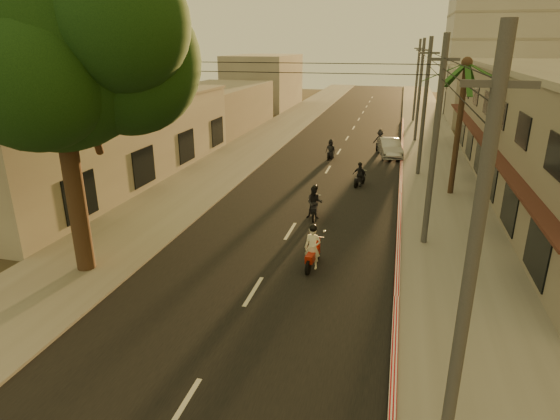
{
  "coord_description": "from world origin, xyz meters",
  "views": [
    {
      "loc": [
        4.68,
        -12.44,
        8.64
      ],
      "look_at": [
        0.09,
        5.62,
        1.94
      ],
      "focal_mm": 30.0,
      "sensor_mm": 36.0,
      "label": 1
    }
  ],
  "objects_px": {
    "scooter_far_a": "(331,150)",
    "scooter_far_b": "(380,141)",
    "scooter_mid_a": "(315,203)",
    "scooter_mid_b": "(360,175)",
    "palm_tree": "(466,71)",
    "broadleaf_tree": "(65,47)",
    "parked_car": "(390,148)",
    "scooter_red": "(313,249)"
  },
  "relations": [
    {
      "from": "palm_tree",
      "to": "scooter_far_b",
      "type": "xyz_separation_m",
      "value": [
        -4.77,
        11.47,
        -6.32
      ]
    },
    {
      "from": "broadleaf_tree",
      "to": "palm_tree",
      "type": "bearing_deg",
      "value": 43.48
    },
    {
      "from": "broadleaf_tree",
      "to": "palm_tree",
      "type": "height_order",
      "value": "broadleaf_tree"
    },
    {
      "from": "scooter_red",
      "to": "scooter_far_b",
      "type": "relative_size",
      "value": 1.08
    },
    {
      "from": "palm_tree",
      "to": "scooter_mid_b",
      "type": "xyz_separation_m",
      "value": [
        -5.47,
        0.43,
        -6.43
      ]
    },
    {
      "from": "broadleaf_tree",
      "to": "scooter_red",
      "type": "xyz_separation_m",
      "value": [
        8.36,
        2.29,
        -7.64
      ]
    },
    {
      "from": "palm_tree",
      "to": "scooter_mid_b",
      "type": "relative_size",
      "value": 5.17
    },
    {
      "from": "palm_tree",
      "to": "scooter_mid_b",
      "type": "distance_m",
      "value": 8.45
    },
    {
      "from": "palm_tree",
      "to": "scooter_red",
      "type": "bearing_deg",
      "value": -118.41
    },
    {
      "from": "broadleaf_tree",
      "to": "scooter_far_b",
      "type": "bearing_deg",
      "value": 68.76
    },
    {
      "from": "scooter_red",
      "to": "parked_car",
      "type": "bearing_deg",
      "value": 88.84
    },
    {
      "from": "parked_car",
      "to": "scooter_red",
      "type": "bearing_deg",
      "value": -106.89
    },
    {
      "from": "scooter_red",
      "to": "parked_car",
      "type": "xyz_separation_m",
      "value": [
        2.37,
        20.89,
        -0.12
      ]
    },
    {
      "from": "scooter_mid_b",
      "to": "parked_car",
      "type": "bearing_deg",
      "value": 97.99
    },
    {
      "from": "scooter_mid_a",
      "to": "scooter_red",
      "type": "bearing_deg",
      "value": -86.43
    },
    {
      "from": "scooter_mid_a",
      "to": "scooter_far_b",
      "type": "relative_size",
      "value": 1.03
    },
    {
      "from": "broadleaf_tree",
      "to": "scooter_red",
      "type": "height_order",
      "value": "broadleaf_tree"
    },
    {
      "from": "scooter_red",
      "to": "scooter_far_a",
      "type": "height_order",
      "value": "scooter_red"
    },
    {
      "from": "scooter_far_a",
      "to": "scooter_far_b",
      "type": "xyz_separation_m",
      "value": [
        3.54,
        4.27,
        0.1
      ]
    },
    {
      "from": "broadleaf_tree",
      "to": "scooter_far_a",
      "type": "xyz_separation_m",
      "value": [
        6.3,
        21.05,
        -7.75
      ]
    },
    {
      "from": "scooter_mid_b",
      "to": "parked_car",
      "type": "relative_size",
      "value": 0.35
    },
    {
      "from": "scooter_far_a",
      "to": "scooter_mid_a",
      "type": "bearing_deg",
      "value": -78.91
    },
    {
      "from": "scooter_red",
      "to": "scooter_mid_b",
      "type": "bearing_deg",
      "value": 91.56
    },
    {
      "from": "scooter_mid_b",
      "to": "scooter_far_b",
      "type": "bearing_deg",
      "value": 104.47
    },
    {
      "from": "scooter_red",
      "to": "scooter_mid_b",
      "type": "xyz_separation_m",
      "value": [
        0.79,
        12.0,
        -0.12
      ]
    },
    {
      "from": "scooter_far_a",
      "to": "scooter_far_b",
      "type": "bearing_deg",
      "value": 56.54
    },
    {
      "from": "palm_tree",
      "to": "scooter_red",
      "type": "height_order",
      "value": "palm_tree"
    },
    {
      "from": "scooter_mid_b",
      "to": "scooter_far_b",
      "type": "xyz_separation_m",
      "value": [
        0.7,
        11.03,
        0.1
      ]
    },
    {
      "from": "broadleaf_tree",
      "to": "parked_car",
      "type": "relative_size",
      "value": 2.65
    },
    {
      "from": "scooter_far_a",
      "to": "parked_car",
      "type": "bearing_deg",
      "value": 31.85
    },
    {
      "from": "parked_car",
      "to": "scooter_mid_a",
      "type": "bearing_deg",
      "value": -112.67
    },
    {
      "from": "scooter_red",
      "to": "scooter_far_a",
      "type": "bearing_deg",
      "value": 101.58
    },
    {
      "from": "palm_tree",
      "to": "parked_car",
      "type": "xyz_separation_m",
      "value": [
        -3.89,
        9.32,
        -6.43
      ]
    },
    {
      "from": "scooter_far_b",
      "to": "scooter_far_a",
      "type": "bearing_deg",
      "value": -115.68
    },
    {
      "from": "scooter_far_a",
      "to": "parked_car",
      "type": "height_order",
      "value": "scooter_far_a"
    },
    {
      "from": "scooter_mid_b",
      "to": "scooter_far_a",
      "type": "height_order",
      "value": "scooter_far_a"
    },
    {
      "from": "scooter_mid_b",
      "to": "scooter_red",
      "type": "bearing_deg",
      "value": -75.68
    },
    {
      "from": "broadleaf_tree",
      "to": "scooter_far_b",
      "type": "relative_size",
      "value": 6.72
    },
    {
      "from": "scooter_mid_a",
      "to": "scooter_mid_b",
      "type": "relative_size",
      "value": 1.17
    },
    {
      "from": "scooter_mid_a",
      "to": "scooter_far_a",
      "type": "xyz_separation_m",
      "value": [
        -1.12,
        13.14,
        -0.1
      ]
    },
    {
      "from": "palm_tree",
      "to": "parked_car",
      "type": "distance_m",
      "value": 11.97
    },
    {
      "from": "scooter_mid_a",
      "to": "parked_car",
      "type": "distance_m",
      "value": 15.62
    }
  ]
}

